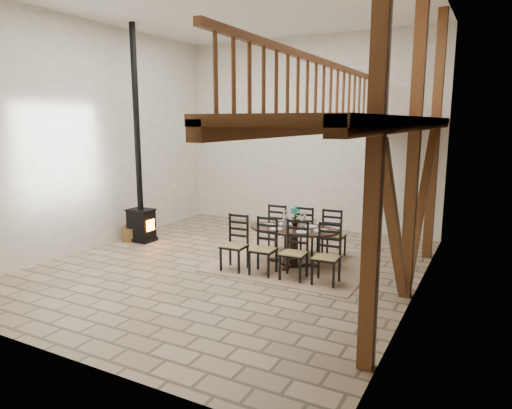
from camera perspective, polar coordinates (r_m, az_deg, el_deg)
The scene contains 7 objects.
ground at distance 9.18m, azimuth -3.32°, elevation -7.67°, with size 8.00×8.00×0.00m, color tan.
room_shell at distance 8.17m, azimuth 3.76°, elevation 11.57°, with size 7.02×8.02×5.01m.
rug at distance 9.27m, azimuth 4.66°, elevation -7.43°, with size 3.00×2.50×0.02m, color tan.
dining_table at distance 9.09m, azimuth 4.51°, elevation -5.30°, with size 2.28×2.14×1.18m.
wood_stove at distance 11.11m, azimuth -14.31°, elevation 1.27°, with size 0.61×0.47×5.00m.
log_basket at distance 11.45m, azimuth -15.27°, elevation -3.45°, with size 0.49×0.49×0.41m.
log_stack at distance 11.59m, azimuth -14.35°, elevation -3.39°, with size 0.37×0.37×0.29m.
Camera 1 is at (4.55, -7.45, 2.84)m, focal length 32.00 mm.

